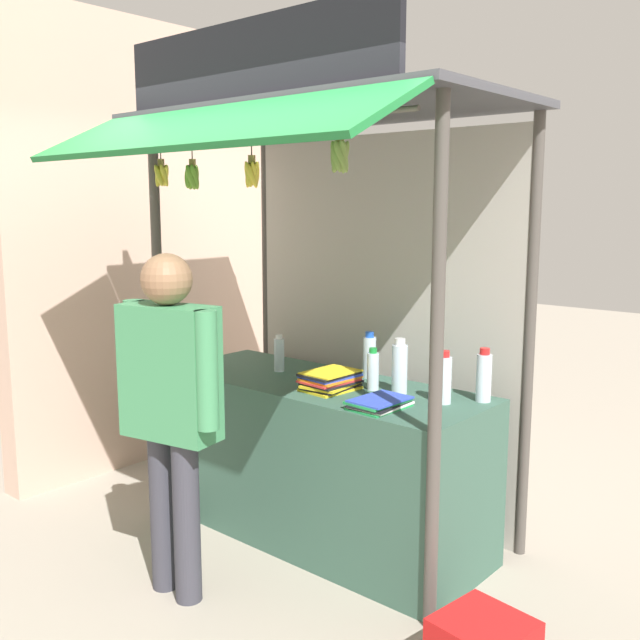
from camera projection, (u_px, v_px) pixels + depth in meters
name	position (u px, v px, depth m)	size (l,w,h in m)	color
ground_plane	(320.00, 535.00, 4.12)	(20.00, 20.00, 0.00)	#9E9384
stall_counter	(320.00, 460.00, 4.05)	(1.92, 0.72, 0.90)	#385B4C
stall_structure	(339.00, 243.00, 3.97)	(2.12, 1.65, 2.72)	#4C4742
water_bottle_back_right	(444.00, 379.00, 3.54)	(0.07, 0.07, 0.27)	silver
water_bottle_far_left	(373.00, 370.00, 3.80)	(0.06, 0.06, 0.23)	silver
water_bottle_front_left	(484.00, 377.00, 3.57)	(0.08, 0.08, 0.27)	silver
water_bottle_left	(369.00, 356.00, 4.06)	(0.07, 0.07, 0.27)	silver
water_bottle_rear_center	(400.00, 368.00, 3.72)	(0.08, 0.08, 0.29)	silver
water_bottle_back_left	(279.00, 354.00, 4.22)	(0.06, 0.06, 0.22)	silver
magazine_stack_mid_right	(330.00, 381.00, 3.81)	(0.25, 0.32, 0.10)	yellow
magazine_stack_right	(379.00, 403.00, 3.48)	(0.23, 0.31, 0.05)	green
banana_bunch_inner_left	(192.00, 176.00, 3.77)	(0.10, 0.09, 0.29)	#332D23
banana_bunch_inner_right	(162.00, 174.00, 3.94)	(0.09, 0.09, 0.27)	#332D23
banana_bunch_leftmost	(252.00, 174.00, 3.48)	(0.09, 0.09, 0.29)	#332D23
banana_bunch_rightmost	(340.00, 156.00, 3.11)	(0.11, 0.10, 0.23)	#332D23
vendor_person	(171.00, 395.00, 3.35)	(0.63, 0.29, 1.66)	#383842
neighbour_wall	(155.00, 246.00, 5.30)	(0.20, 2.40, 3.15)	#D2AD97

